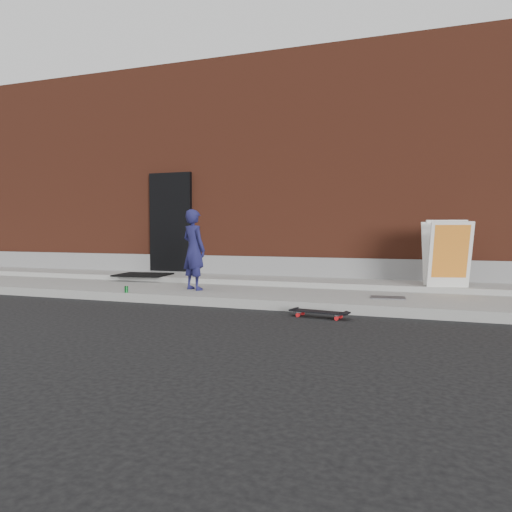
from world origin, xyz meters
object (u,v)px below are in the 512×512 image
at_px(soda_can, 126,289).
at_px(child, 194,250).
at_px(skateboard, 319,312).
at_px(pizza_sign, 447,253).

bearing_deg(soda_can, child, 40.97).
distance_m(skateboard, soda_can, 3.48).
relative_size(child, soda_can, 12.75).
relative_size(child, pizza_sign, 1.26).
bearing_deg(child, pizza_sign, -140.29).
relative_size(skateboard, soda_can, 7.43).
xyz_separation_m(child, pizza_sign, (4.23, 1.15, -0.05)).
bearing_deg(soda_can, skateboard, -6.98).
height_order(child, soda_can, child).
xyz_separation_m(skateboard, soda_can, (-3.45, 0.42, 0.13)).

